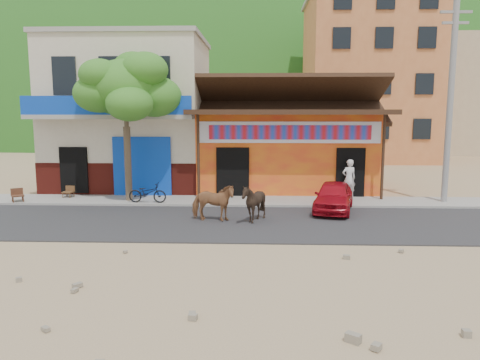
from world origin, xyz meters
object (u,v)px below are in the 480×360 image
(cow_dark, at_px, (254,203))
(pedestrian, at_px, (349,179))
(utility_pole, at_px, (450,101))
(cafe_chair_right, at_px, (17,190))
(cow_tan, at_px, (213,203))
(scooter, at_px, (147,193))
(red_car, at_px, (334,196))
(cafe_chair_left, at_px, (68,187))
(tree, at_px, (127,127))

(cow_dark, bearing_deg, pedestrian, 115.20)
(utility_pole, xyz_separation_m, cafe_chair_right, (-17.20, -0.70, -3.51))
(cow_tan, xyz_separation_m, scooter, (-2.87, 2.69, -0.17))
(red_car, xyz_separation_m, scooter, (-7.22, 0.91, -0.08))
(pedestrian, relative_size, cafe_chair_right, 1.65)
(cafe_chair_left, height_order, cafe_chair_right, cafe_chair_right)
(red_car, bearing_deg, scooter, -173.29)
(tree, height_order, pedestrian, tree)
(red_car, xyz_separation_m, cafe_chair_left, (-10.86, 1.95, -0.04))
(utility_pole, relative_size, scooter, 5.29)
(cow_tan, xyz_separation_m, cafe_chair_right, (-8.16, 2.69, -0.07))
(scooter, bearing_deg, cafe_chair_right, 92.78)
(scooter, height_order, cafe_chair_left, cafe_chair_left)
(tree, bearing_deg, cow_dark, -32.34)
(cow_dark, xyz_separation_m, cafe_chair_right, (-9.54, 2.75, -0.09))
(tree, height_order, utility_pole, utility_pole)
(cow_dark, relative_size, pedestrian, 0.81)
(cow_dark, xyz_separation_m, cafe_chair_left, (-7.89, 3.79, -0.14))
(pedestrian, distance_m, cafe_chair_left, 11.86)
(pedestrian, xyz_separation_m, cafe_chair_right, (-13.50, -1.40, -0.32))
(utility_pole, distance_m, pedestrian, 4.93)
(utility_pole, height_order, pedestrian, utility_pole)
(cow_tan, bearing_deg, tree, 56.26)
(cafe_chair_left, bearing_deg, tree, -3.06)
(red_car, distance_m, pedestrian, 2.54)
(tree, distance_m, cafe_chair_left, 3.80)
(cafe_chair_right, bearing_deg, pedestrian, -26.93)
(red_car, bearing_deg, utility_pole, 32.84)
(tree, bearing_deg, scooter, -29.49)
(cow_dark, distance_m, scooter, 5.07)
(red_car, xyz_separation_m, pedestrian, (0.99, 2.31, 0.34))
(utility_pole, height_order, red_car, utility_pole)
(cow_dark, relative_size, cafe_chair_left, 1.51)
(cow_tan, bearing_deg, pedestrian, -45.98)
(utility_pole, distance_m, cafe_chair_left, 15.96)
(cow_tan, distance_m, cafe_chair_right, 8.59)
(cow_tan, xyz_separation_m, cow_dark, (1.38, -0.07, 0.02))
(red_car, height_order, scooter, red_car)
(tree, bearing_deg, cafe_chair_left, 168.92)
(scooter, relative_size, pedestrian, 0.93)
(tree, relative_size, red_car, 1.84)
(cafe_chair_right, bearing_deg, tree, -26.37)
(pedestrian, distance_m, cafe_chair_right, 13.58)
(utility_pole, distance_m, cafe_chair_right, 17.57)
(red_car, bearing_deg, cafe_chair_left, -176.28)
(utility_pole, xyz_separation_m, cow_tan, (-9.04, -3.39, -3.44))
(tree, height_order, cafe_chair_left, tree)
(cow_tan, distance_m, cow_dark, 1.38)
(red_car, bearing_deg, cafe_chair_right, -170.27)
(cow_dark, xyz_separation_m, pedestrian, (3.96, 4.15, 0.23))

